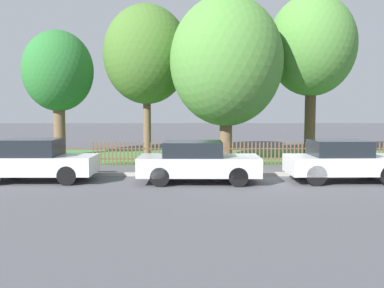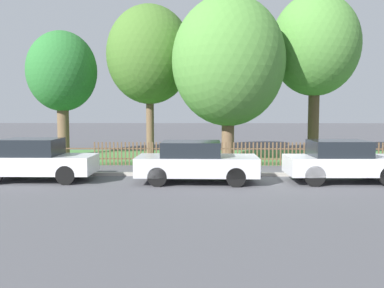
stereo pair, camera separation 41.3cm
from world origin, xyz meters
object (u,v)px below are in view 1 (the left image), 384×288
parked_car_silver_hatchback (36,160)px  tree_nearest_kerb (58,72)px  tree_mid_park (226,61)px  parked_car_black_saloon (197,162)px  parked_car_navy_estate (343,161)px  tree_far_left (312,46)px  covered_motorcycle (195,154)px  tree_behind_motorcycle (147,55)px

parked_car_silver_hatchback → tree_nearest_kerb: 9.03m
tree_mid_park → parked_car_black_saloon: bearing=-103.4°
parked_car_silver_hatchback → tree_mid_park: size_ratio=0.49×
parked_car_silver_hatchback → tree_mid_park: 9.93m
parked_car_navy_estate → tree_nearest_kerb: (-12.03, 8.22, 3.66)m
parked_car_navy_estate → tree_far_left: tree_far_left is taller
covered_motorcycle → parked_car_navy_estate: bearing=-32.1°
tree_behind_motorcycle → tree_mid_park: (3.99, -2.43, -0.61)m
tree_far_left → tree_behind_motorcycle: bearing=175.1°
parked_car_silver_hatchback → tree_nearest_kerb: tree_nearest_kerb is taller
tree_behind_motorcycle → tree_mid_park: tree_behind_motorcycle is taller
parked_car_navy_estate → parked_car_black_saloon: bearing=-179.7°
parked_car_silver_hatchback → parked_car_black_saloon: 5.46m
parked_car_black_saloon → parked_car_navy_estate: (4.91, 0.10, 0.02)m
parked_car_silver_hatchback → tree_far_left: 14.57m
parked_car_silver_hatchback → tree_behind_motorcycle: 9.96m
covered_motorcycle → tree_mid_park: size_ratio=0.27×
covered_motorcycle → parked_car_black_saloon: bearing=-93.6°
parked_car_navy_estate → tree_behind_motorcycle: tree_behind_motorcycle is taller
tree_behind_motorcycle → parked_car_navy_estate: bearing=-48.7°
parked_car_black_saloon → covered_motorcycle: 2.65m
parked_car_black_saloon → tree_nearest_kerb: size_ratio=0.62×
parked_car_silver_hatchback → tree_far_left: size_ratio=0.46×
parked_car_black_saloon → tree_far_left: 11.02m
parked_car_silver_hatchback → parked_car_black_saloon: (5.46, -0.23, -0.02)m
covered_motorcycle → tree_mid_park: (1.53, 3.50, 4.00)m
tree_nearest_kerb → tree_behind_motorcycle: bearing=3.2°
tree_behind_motorcycle → tree_mid_park: 4.71m
parked_car_black_saloon → tree_behind_motorcycle: bearing=107.3°
parked_car_navy_estate → covered_motorcycle: size_ratio=1.82×
tree_mid_park → parked_car_silver_hatchback: bearing=-139.5°
tree_behind_motorcycle → tree_far_left: size_ratio=0.96×
parked_car_black_saloon → tree_far_left: bearing=53.7°
covered_motorcycle → tree_far_left: tree_far_left is taller
parked_car_navy_estate → tree_mid_park: 8.01m
parked_car_black_saloon → parked_car_silver_hatchback: bearing=178.5°
parked_car_navy_estate → tree_nearest_kerb: size_ratio=0.59×
tree_behind_motorcycle → parked_car_black_saloon: bearing=-73.6°
parked_car_silver_hatchback → tree_far_left: bearing=33.8°
covered_motorcycle → tree_mid_park: 5.53m
covered_motorcycle → parked_car_silver_hatchback: bearing=-160.9°
parked_car_black_saloon → tree_mid_park: tree_mid_park is taller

